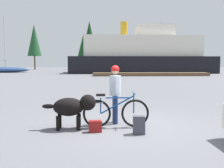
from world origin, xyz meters
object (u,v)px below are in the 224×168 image
object	(u,v)px
dog	(73,107)
ferry_boat	(141,55)
bicycle	(116,112)
handbag_pannier	(95,126)
person_cyclist	(115,89)
backpack	(139,125)
sailboat_moored	(5,70)

from	to	relation	value
dog	ferry_boat	distance (m)	37.11
bicycle	handbag_pannier	size ratio (longest dim) A/B	5.53
person_cyclist	dog	distance (m)	1.34
bicycle	person_cyclist	xyz separation A→B (m)	(0.02, 0.49, 0.58)
person_cyclist	backpack	distance (m)	1.50
bicycle	person_cyclist	size ratio (longest dim) A/B	1.07
bicycle	dog	world-z (taller)	bicycle
backpack	handbag_pannier	xyz separation A→B (m)	(-1.06, 0.25, -0.08)
sailboat_moored	bicycle	bearing A→B (deg)	-67.63
handbag_pannier	bicycle	bearing A→B (deg)	39.49
ferry_boat	backpack	bearing A→B (deg)	-99.62
bicycle	handbag_pannier	xyz separation A→B (m)	(-0.54, -0.45, -0.26)
backpack	sailboat_moored	size ratio (longest dim) A/B	0.05
handbag_pannier	ferry_boat	size ratio (longest dim) A/B	0.01
handbag_pannier	ferry_boat	xyz separation A→B (m)	(7.30, 36.54, 2.69)
person_cyclist	ferry_boat	distance (m)	36.28
dog	ferry_boat	size ratio (longest dim) A/B	0.06
ferry_boat	dog	bearing A→B (deg)	-102.27
backpack	ferry_boat	xyz separation A→B (m)	(6.24, 36.79, 2.61)
dog	handbag_pannier	world-z (taller)	dog
bicycle	backpack	distance (m)	0.89
person_cyclist	ferry_boat	size ratio (longest dim) A/B	0.07
bicycle	ferry_boat	xyz separation A→B (m)	(6.75, 36.10, 2.43)
dog	handbag_pannier	distance (m)	0.81
backpack	sailboat_moored	bearing A→B (deg)	112.65
bicycle	backpack	xyz separation A→B (m)	(0.52, -0.70, -0.18)
bicycle	backpack	bearing A→B (deg)	-53.48
person_cyclist	handbag_pannier	bearing A→B (deg)	-120.98
sailboat_moored	ferry_boat	bearing A→B (deg)	-5.02
person_cyclist	sailboat_moored	xyz separation A→B (m)	(-15.68, 37.57, -0.48)
person_cyclist	handbag_pannier	size ratio (longest dim) A/B	5.16
dog	sailboat_moored	bearing A→B (deg)	110.86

